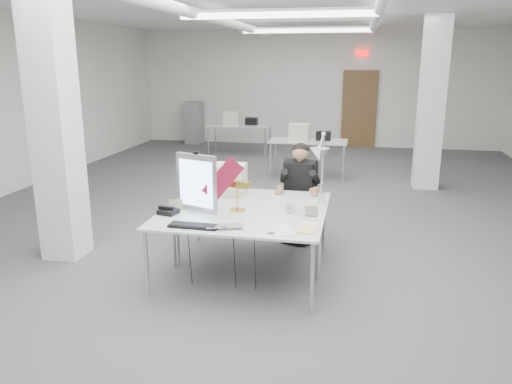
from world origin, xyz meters
The scene contains 23 objects.
room_shell centered at (0.04, 0.13, 1.69)m, with size 10.04×14.04×3.24m.
desk_main centered at (0.00, -2.50, 0.74)m, with size 1.80×0.90×0.03m, color silver.
desk_second centered at (0.00, -1.60, 0.74)m, with size 1.80×0.90×0.03m, color silver.
bg_desk_a centered at (0.20, 3.00, 0.74)m, with size 1.60×0.80×0.03m, color silver.
bg_desk_b centered at (-1.80, 5.20, 0.74)m, with size 1.60×0.80×0.03m, color silver.
filing_cabinet centered at (-3.50, 6.65, 0.60)m, with size 0.45×0.55×1.20m, color gray.
office_chair centered at (0.49, -0.91, 0.48)m, with size 0.47×0.47×0.96m, color black, non-canonical shape.
seated_person centered at (0.49, -0.96, 0.90)m, with size 0.51×0.63×0.95m, color black, non-canonical shape.
monitor centered at (-0.50, -2.23, 1.07)m, with size 0.51×0.05×0.64m, color #A9A8AD.
pennant centered at (-0.19, -2.27, 1.14)m, with size 0.48×0.01×0.20m, color maroon.
keyboard centered at (-0.36, -2.77, 0.77)m, with size 0.50×0.17×0.02m, color black.
laptop centered at (-0.04, -2.79, 0.77)m, with size 0.36×0.23×0.03m, color #A5A5A9.
mouse centered at (0.42, -2.80, 0.77)m, with size 0.09×0.06×0.03m, color silver.
bankers_lamp centered at (-0.07, -2.14, 0.93)m, with size 0.32×0.13×0.36m, color gold, non-canonical shape.
desk_phone centered at (-0.77, -2.41, 0.78)m, with size 0.19×0.17×0.05m, color black.
picture_frame_left centered at (-0.74, -2.26, 0.82)m, with size 0.15×0.01×0.12m, color tan.
picture_frame_right centered at (0.75, -2.17, 0.81)m, with size 0.14×0.01×0.11m, color #B3824D.
desk_clock centered at (0.52, -2.10, 0.81)m, with size 0.11×0.11×0.03m, color #B0B0B5.
paper_stack_a centered at (0.52, -2.71, 0.76)m, with size 0.21×0.30×0.01m, color white.
paper_stack_b centered at (0.76, -2.63, 0.76)m, with size 0.19×0.26×0.01m, color #D6C480.
paper_stack_c centered at (0.76, -2.46, 0.76)m, with size 0.18×0.13×0.01m, color white.
beige_monitor centered at (-0.33, -1.47, 0.94)m, with size 0.40×0.37×0.37m, color beige.
architect_lamp centered at (0.82, -1.85, 1.20)m, with size 0.24×0.69×0.89m, color silver, non-canonical shape.
Camera 1 is at (1.20, -7.27, 2.37)m, focal length 35.00 mm.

